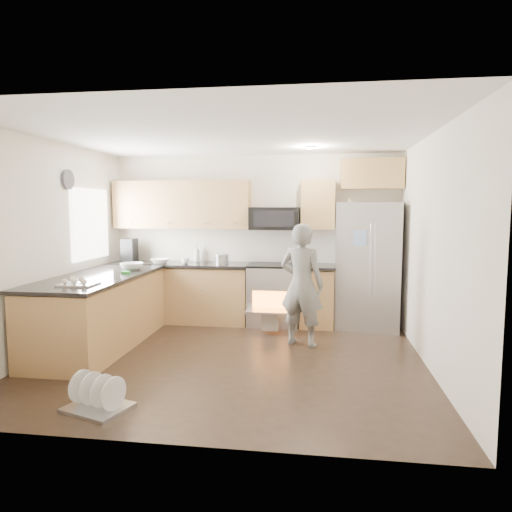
# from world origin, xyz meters

# --- Properties ---
(ground) EXTENTS (4.50, 4.50, 0.00)m
(ground) POSITION_xyz_m (0.00, 0.00, 0.00)
(ground) COLOR black
(ground) RESTS_ON ground
(room_shell) EXTENTS (4.54, 4.04, 2.62)m
(room_shell) POSITION_xyz_m (-0.04, 0.02, 1.67)
(room_shell) COLOR silver
(room_shell) RESTS_ON ground
(back_cabinet_run) EXTENTS (4.45, 0.64, 2.50)m
(back_cabinet_run) POSITION_xyz_m (-0.59, 1.75, 0.96)
(back_cabinet_run) COLOR #A17940
(back_cabinet_run) RESTS_ON ground
(peninsula) EXTENTS (0.96, 2.36, 1.02)m
(peninsula) POSITION_xyz_m (-1.75, 0.25, 0.46)
(peninsula) COLOR #A17940
(peninsula) RESTS_ON ground
(stove_range) EXTENTS (0.76, 0.97, 1.79)m
(stove_range) POSITION_xyz_m (0.35, 1.69, 0.68)
(stove_range) COLOR #B7B7BC
(stove_range) RESTS_ON ground
(refrigerator) EXTENTS (1.02, 0.85, 1.86)m
(refrigerator) POSITION_xyz_m (1.77, 1.70, 0.93)
(refrigerator) COLOR #B7B7BC
(refrigerator) RESTS_ON ground
(person) EXTENTS (0.67, 0.54, 1.59)m
(person) POSITION_xyz_m (0.81, 0.68, 0.79)
(person) COLOR gray
(person) RESTS_ON ground
(dish_rack) EXTENTS (0.64, 0.57, 0.33)m
(dish_rack) POSITION_xyz_m (-0.90, -1.50, 0.09)
(dish_rack) COLOR #B7B7BC
(dish_rack) RESTS_ON ground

